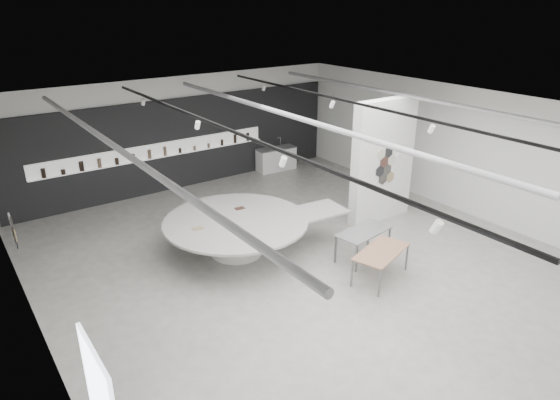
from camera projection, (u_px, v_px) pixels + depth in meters
room at (307, 188)px, 11.59m from camera, size 12.02×14.02×3.82m
back_wall_display at (181, 144)px, 17.03m from camera, size 11.80×0.27×3.10m
partition_column at (383, 161)px, 14.38m from camera, size 2.20×0.38×3.60m
display_island at (239, 231)px, 12.82m from camera, size 4.88×4.01×0.95m
sample_table_wood at (381, 253)px, 11.60m from camera, size 1.71×1.21×0.72m
sample_table_stone at (364, 233)px, 12.53m from camera, size 1.57×0.96×0.75m
kitchen_counter at (276, 159)px, 19.11m from camera, size 1.58×0.70×1.22m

